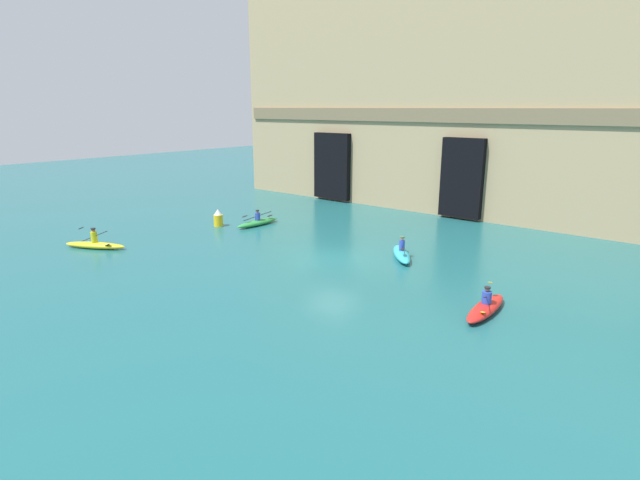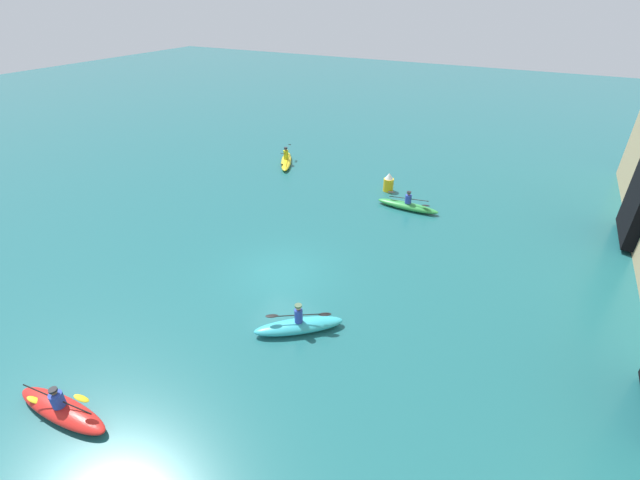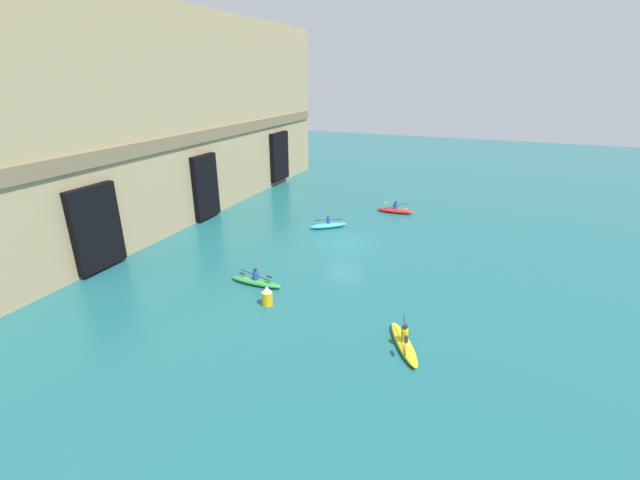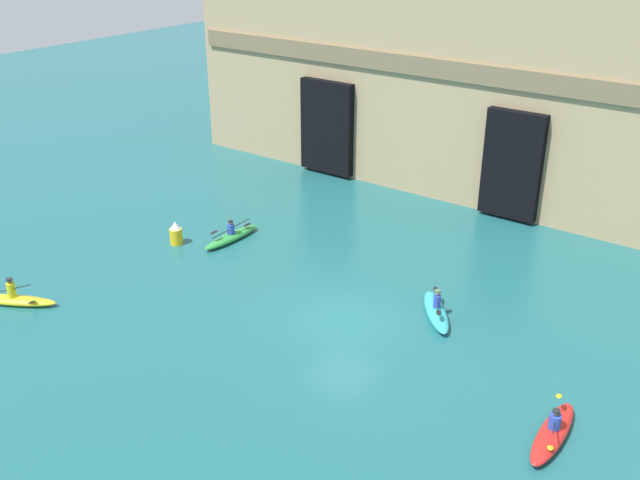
# 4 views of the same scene
# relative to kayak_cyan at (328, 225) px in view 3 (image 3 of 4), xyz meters

# --- Properties ---
(ground_plane) EXTENTS (120.00, 120.00, 0.00)m
(ground_plane) POSITION_rel_kayak_cyan_xyz_m (-2.63, -2.35, -0.24)
(ground_plane) COLOR #1E6066
(cliff_bluff) EXTENTS (42.90, 6.84, 16.60)m
(cliff_bluff) POSITION_rel_kayak_cyan_xyz_m (-0.86, 13.88, 8.01)
(cliff_bluff) COLOR tan
(cliff_bluff) RESTS_ON ground
(kayak_cyan) EXTENTS (2.54, 2.88, 1.15)m
(kayak_cyan) POSITION_rel_kayak_cyan_xyz_m (0.00, 0.00, 0.00)
(kayak_cyan) COLOR #33B2C6
(kayak_cyan) RESTS_ON ground
(kayak_green) EXTENTS (0.74, 3.38, 1.03)m
(kayak_green) POSITION_rel_kayak_cyan_xyz_m (-10.97, 0.39, -0.02)
(kayak_green) COLOR green
(kayak_green) RESTS_ON ground
(kayak_yellow) EXTENTS (3.42, 2.27, 1.15)m
(kayak_yellow) POSITION_rel_kayak_cyan_xyz_m (-13.83, -9.06, -0.02)
(kayak_yellow) COLOR yellow
(kayak_yellow) RESTS_ON ground
(kayak_red) EXTENTS (0.88, 3.31, 1.05)m
(kayak_red) POSITION_rel_kayak_cyan_xyz_m (6.04, -4.12, -0.01)
(kayak_red) COLOR red
(kayak_red) RESTS_ON ground
(marker_buoy) EXTENTS (0.59, 0.59, 1.12)m
(marker_buoy) POSITION_rel_kayak_cyan_xyz_m (-12.79, -1.37, 0.28)
(marker_buoy) COLOR yellow
(marker_buoy) RESTS_ON ground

